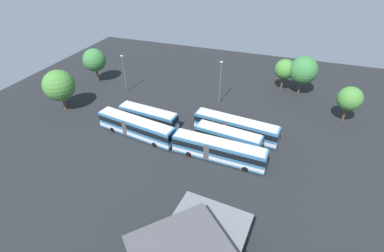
% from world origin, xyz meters
% --- Properties ---
extents(ground_plane, '(95.65, 95.65, 0.00)m').
position_xyz_m(ground_plane, '(0.00, 0.00, 0.00)').
color(ground_plane, black).
extents(bus_row0_slot0, '(15.61, 4.94, 3.60)m').
position_xyz_m(bus_row0_slot0, '(-8.31, -3.04, 1.90)').
color(bus_row0_slot0, teal).
rests_on(bus_row0_slot0, ground_plane).
extents(bus_row0_slot1, '(11.98, 3.75, 3.60)m').
position_xyz_m(bus_row0_slot1, '(-7.74, 0.75, 1.90)').
color(bus_row0_slot1, teal).
rests_on(bus_row0_slot1, ground_plane).
extents(bus_row1_slot0, '(15.50, 3.27, 3.60)m').
position_xyz_m(bus_row1_slot0, '(7.45, -4.40, 1.90)').
color(bus_row1_slot0, teal).
rests_on(bus_row1_slot0, ground_plane).
extents(bus_row1_slot1, '(11.57, 3.87, 3.60)m').
position_xyz_m(bus_row1_slot1, '(8.22, -0.83, 1.90)').
color(bus_row1_slot1, teal).
rests_on(bus_row1_slot1, ground_plane).
extents(bus_row1_slot2, '(15.59, 4.28, 3.60)m').
position_xyz_m(bus_row1_slot2, '(8.61, 2.99, 1.90)').
color(bus_row1_slot2, teal).
rests_on(bus_row1_slot2, ground_plane).
extents(maintenance_shelter, '(9.16, 7.83, 4.01)m').
position_xyz_m(maintenance_shelter, '(10.43, -20.01, 3.82)').
color(maintenance_shelter, slate).
rests_on(maintenance_shelter, ground_plane).
extents(lamp_post_by_building, '(0.56, 0.28, 8.82)m').
position_xyz_m(lamp_post_by_building, '(-19.21, 11.80, 4.83)').
color(lamp_post_by_building, slate).
rests_on(lamp_post_by_building, ground_plane).
extents(lamp_post_mid_lot, '(0.56, 0.28, 9.60)m').
position_xyz_m(lamp_post_mid_lot, '(2.70, 13.83, 5.22)').
color(lamp_post_mid_lot, slate).
rests_on(lamp_post_mid_lot, ground_plane).
extents(tree_south_edge, '(5.49, 5.49, 8.33)m').
position_xyz_m(tree_south_edge, '(-28.88, 14.42, 5.57)').
color(tree_south_edge, brown).
rests_on(tree_south_edge, ground_plane).
extents(tree_east_edge, '(6.28, 6.28, 8.66)m').
position_xyz_m(tree_east_edge, '(-27.22, 0.36, 5.51)').
color(tree_east_edge, brown).
rests_on(tree_east_edge, ground_plane).
extents(tree_north_edge, '(4.58, 4.58, 7.45)m').
position_xyz_m(tree_north_edge, '(27.57, 14.82, 5.14)').
color(tree_north_edge, brown).
rests_on(tree_north_edge, ground_plane).
extents(tree_northeast, '(6.17, 6.17, 8.85)m').
position_xyz_m(tree_northeast, '(18.87, 24.41, 5.75)').
color(tree_northeast, brown).
rests_on(tree_northeast, ground_plane).
extents(tree_northwest, '(4.54, 4.54, 7.53)m').
position_xyz_m(tree_northwest, '(14.92, 24.97, 5.24)').
color(tree_northwest, brown).
rests_on(tree_northwest, ground_plane).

